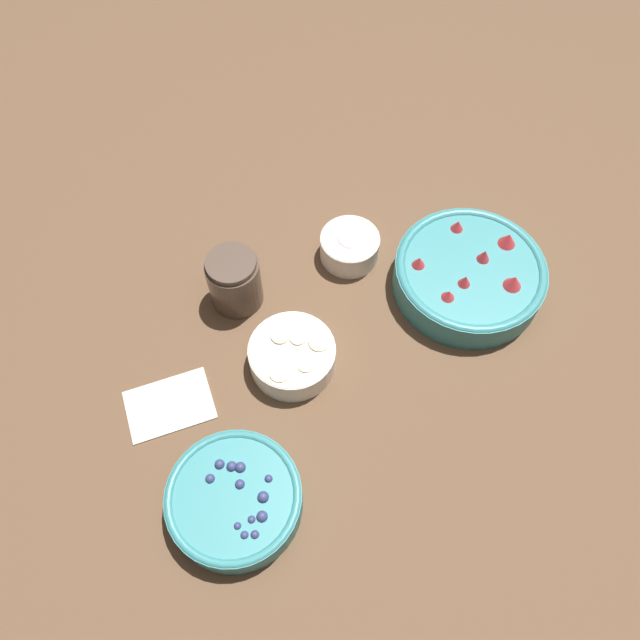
# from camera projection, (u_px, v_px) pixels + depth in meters

# --- Properties ---
(ground_plane) EXTENTS (4.00, 4.00, 0.00)m
(ground_plane) POSITION_uv_depth(u_px,v_px,m) (341.00, 352.00, 1.01)
(ground_plane) COLOR brown
(bowl_strawberries) EXTENTS (0.25, 0.25, 0.08)m
(bowl_strawberries) POSITION_uv_depth(u_px,v_px,m) (469.00, 274.00, 1.04)
(bowl_strawberries) COLOR teal
(bowl_strawberries) RESTS_ON ground_plane
(bowl_blueberries) EXTENTS (0.19, 0.19, 0.06)m
(bowl_blueberries) POSITION_uv_depth(u_px,v_px,m) (235.00, 499.00, 0.86)
(bowl_blueberries) COLOR teal
(bowl_blueberries) RESTS_ON ground_plane
(bowl_bananas) EXTENTS (0.14, 0.14, 0.05)m
(bowl_bananas) POSITION_uv_depth(u_px,v_px,m) (292.00, 355.00, 0.97)
(bowl_bananas) COLOR white
(bowl_bananas) RESTS_ON ground_plane
(bowl_cream) EXTENTS (0.10, 0.10, 0.06)m
(bowl_cream) POSITION_uv_depth(u_px,v_px,m) (350.00, 245.00, 1.08)
(bowl_cream) COLOR silver
(bowl_cream) RESTS_ON ground_plane
(jar_chocolate) EXTENTS (0.09, 0.09, 0.11)m
(jar_chocolate) POSITION_uv_depth(u_px,v_px,m) (235.00, 282.00, 1.02)
(jar_chocolate) COLOR #4C3D33
(jar_chocolate) RESTS_ON ground_plane
(napkin) EXTENTS (0.15, 0.13, 0.01)m
(napkin) POSITION_uv_depth(u_px,v_px,m) (169.00, 405.00, 0.96)
(napkin) COLOR silver
(napkin) RESTS_ON ground_plane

